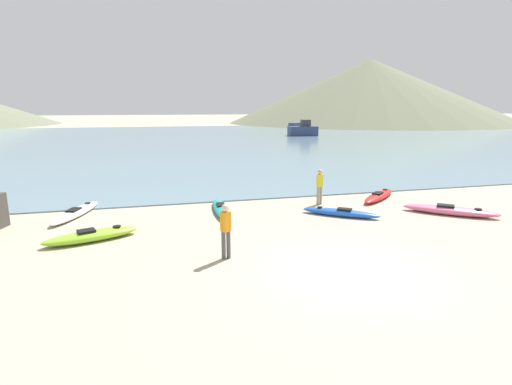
{
  "coord_description": "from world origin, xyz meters",
  "views": [
    {
      "loc": [
        -4.78,
        -8.8,
        4.24
      ],
      "look_at": [
        -0.41,
        7.91,
        0.5
      ],
      "focal_mm": 28.0,
      "sensor_mm": 36.0,
      "label": 1
    }
  ],
  "objects": [
    {
      "name": "ground_plane",
      "position": [
        0.0,
        0.0,
        0.0
      ],
      "size": [
        400.0,
        400.0,
        0.0
      ],
      "primitive_type": "plane",
      "color": "tan"
    },
    {
      "name": "moored_boat_0",
      "position": [
        22.42,
        63.32,
        0.63
      ],
      "size": [
        4.71,
        4.06,
        1.14
      ],
      "color": "navy",
      "rests_on": "bay_water"
    },
    {
      "name": "kayak_on_sand_0",
      "position": [
        2.29,
        5.05,
        0.14
      ],
      "size": [
        2.77,
        2.32,
        0.32
      ],
      "color": "blue",
      "rests_on": "ground_plane"
    },
    {
      "name": "kayak_on_sand_2",
      "position": [
        5.38,
        7.33,
        0.15
      ],
      "size": [
        2.99,
        2.69,
        0.34
      ],
      "color": "red",
      "rests_on": "ground_plane"
    },
    {
      "name": "person_near_foreground",
      "position": [
        -2.89,
        1.77,
        0.92
      ],
      "size": [
        0.32,
        0.28,
        1.6
      ],
      "color": "#4C4C4C",
      "rests_on": "ground_plane"
    },
    {
      "name": "kayak_on_sand_3",
      "position": [
        -6.8,
        4.37,
        0.17
      ],
      "size": [
        3.02,
        1.68,
        0.39
      ],
      "color": "#8CCC2D",
      "rests_on": "ground_plane"
    },
    {
      "name": "person_near_waterline",
      "position": [
        2.25,
        7.06,
        0.9
      ],
      "size": [
        0.32,
        0.23,
        1.56
      ],
      "color": "gray",
      "rests_on": "ground_plane"
    },
    {
      "name": "kayak_on_sand_4",
      "position": [
        -7.81,
        7.73,
        0.14
      ],
      "size": [
        1.74,
        3.55,
        0.32
      ],
      "color": "white",
      "rests_on": "ground_plane"
    },
    {
      "name": "moored_boat_1",
      "position": [
        16.6,
        45.95,
        0.86
      ],
      "size": [
        4.27,
        2.33,
        2.28
      ],
      "color": "navy",
      "rests_on": "bay_water"
    },
    {
      "name": "bay_water",
      "position": [
        0.0,
        43.54,
        0.03
      ],
      "size": [
        160.0,
        70.0,
        0.06
      ],
      "primitive_type": "cube",
      "color": "slate",
      "rests_on": "ground_plane"
    },
    {
      "name": "kayak_on_sand_1",
      "position": [
        -2.16,
        6.82,
        0.13
      ],
      "size": [
        0.75,
        3.59,
        0.31
      ],
      "color": "teal",
      "rests_on": "ground_plane"
    },
    {
      "name": "far_hill_midleft",
      "position": [
        50.34,
        86.59,
        8.04
      ],
      "size": [
        72.19,
        72.19,
        16.07
      ],
      "primitive_type": "cone",
      "color": "#6B7056",
      "rests_on": "ground_plane"
    },
    {
      "name": "kayak_on_sand_5",
      "position": [
        6.64,
        4.15,
        0.17
      ],
      "size": [
        3.22,
        2.89,
        0.38
      ],
      "color": "#E5668C",
      "rests_on": "ground_plane"
    }
  ]
}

